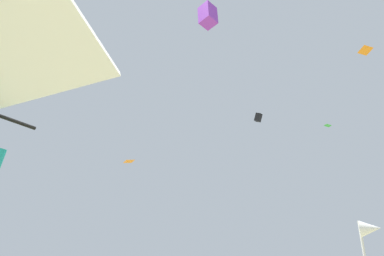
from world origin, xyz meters
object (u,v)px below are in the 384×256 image
Objects in this scene: distant_kite_black_high_right at (258,117)px; distant_kite_orange_mid_left at (365,50)px; distant_kite_orange_high_left at (129,161)px; distant_kite_purple_overhead_distant at (208,16)px; distant_kite_green_low_left at (328,125)px; marker_flag at (371,240)px.

distant_kite_orange_mid_left is (10.80, -15.61, -4.17)m from distant_kite_black_high_right.
distant_kite_black_high_right reaches higher than distant_kite_orange_mid_left.
distant_kite_black_high_right reaches higher than distant_kite_orange_high_left.
distant_kite_purple_overhead_distant is (6.94, -2.81, 6.84)m from distant_kite_orange_high_left.
distant_kite_green_low_left is (11.34, 9.49, 3.87)m from distant_kite_orange_high_left.
distant_kite_orange_high_left is at bearing -172.63° from distant_kite_orange_mid_left.
distant_kite_orange_mid_left is 9.13m from distant_kite_purple_overhead_distant.
distant_kite_purple_overhead_distant is (3.19, -20.31, -2.37)m from distant_kite_black_high_right.
distant_kite_black_high_right is at bearing 98.91° from distant_kite_purple_overhead_distant.
distant_kite_green_low_left is (4.40, 12.30, -2.97)m from distant_kite_purple_overhead_distant.
distant_kite_black_high_right is 19.44m from distant_kite_orange_mid_left.
marker_flag is at bearing -94.38° from distant_kite_orange_mid_left.
distant_kite_purple_overhead_distant reaches higher than distant_kite_orange_high_left.
distant_kite_orange_high_left is 0.50× the size of distant_kite_purple_overhead_distant.
distant_kite_black_high_right is 1.64× the size of distant_kite_orange_mid_left.
distant_kite_black_high_right is 20.69m from distant_kite_purple_overhead_distant.
marker_flag is (13.49, -12.05, -6.37)m from distant_kite_orange_high_left.
distant_kite_purple_overhead_distant is at bearing 125.35° from marker_flag.
distant_kite_orange_high_left is 0.35× the size of marker_flag.
distant_kite_purple_overhead_distant is (-7.62, -4.69, 1.80)m from distant_kite_orange_mid_left.
distant_kite_green_low_left is at bearing -46.55° from distant_kite_black_high_right.
distant_kite_orange_high_left is 15.52m from distant_kite_orange_mid_left.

